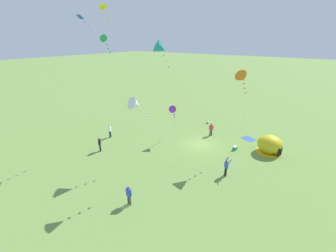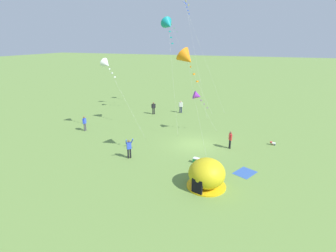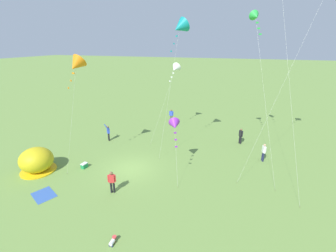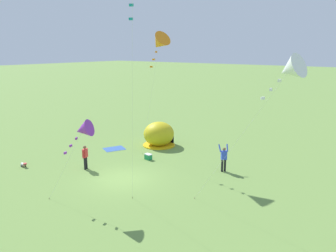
{
  "view_description": "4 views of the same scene",
  "coord_description": "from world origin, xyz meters",
  "px_view_note": "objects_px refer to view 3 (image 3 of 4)",
  "views": [
    {
      "loc": [
        -11.32,
        22.9,
        12.46
      ],
      "look_at": [
        0.99,
        5.7,
        4.11
      ],
      "focal_mm": 24.0,
      "sensor_mm": 36.0,
      "label": 1
    },
    {
      "loc": [
        -23.69,
        -6.0,
        10.01
      ],
      "look_at": [
        -1.16,
        2.48,
        2.03
      ],
      "focal_mm": 28.0,
      "sensor_mm": 36.0,
      "label": 2
    },
    {
      "loc": [
        8.41,
        -15.08,
        10.29
      ],
      "look_at": [
        1.61,
        5.42,
        2.24
      ],
      "focal_mm": 24.0,
      "sensor_mm": 36.0,
      "label": 3
    },
    {
      "loc": [
        14.3,
        14.25,
        8.3
      ],
      "look_at": [
        -0.12,
        3.57,
        4.03
      ],
      "focal_mm": 35.0,
      "sensor_mm": 36.0,
      "label": 4
    }
  ],
  "objects_px": {
    "person_with_toddler": "(264,151)",
    "kite_green": "(256,16)",
    "toddler_crawling": "(113,241)",
    "cooler_box": "(84,166)",
    "kite_orange": "(76,65)",
    "person_center_field": "(241,135)",
    "popup_tent": "(36,160)",
    "kite_teal": "(180,27)",
    "person_strolling": "(171,115)",
    "person_watching_sky": "(112,181)",
    "kite_white": "(175,69)",
    "person_arms_raised": "(108,132)",
    "kite_purple": "(175,125)"
  },
  "relations": [
    {
      "from": "person_center_field",
      "to": "kite_white",
      "type": "xyz_separation_m",
      "value": [
        -7.97,
        1.91,
        6.51
      ]
    },
    {
      "from": "popup_tent",
      "to": "person_with_toddler",
      "type": "xyz_separation_m",
      "value": [
        18.26,
        7.85,
        -0.03
      ]
    },
    {
      "from": "cooler_box",
      "to": "person_strolling",
      "type": "bearing_deg",
      "value": 76.0
    },
    {
      "from": "toddler_crawling",
      "to": "person_center_field",
      "type": "distance_m",
      "value": 16.86
    },
    {
      "from": "popup_tent",
      "to": "cooler_box",
      "type": "xyz_separation_m",
      "value": [
        3.42,
        1.64,
        -0.78
      ]
    },
    {
      "from": "person_center_field",
      "to": "popup_tent",
      "type": "bearing_deg",
      "value": -145.36
    },
    {
      "from": "cooler_box",
      "to": "popup_tent",
      "type": "bearing_deg",
      "value": -154.45
    },
    {
      "from": "toddler_crawling",
      "to": "kite_green",
      "type": "height_order",
      "value": "kite_green"
    },
    {
      "from": "kite_orange",
      "to": "kite_green",
      "type": "distance_m",
      "value": 14.86
    },
    {
      "from": "cooler_box",
      "to": "kite_orange",
      "type": "distance_m",
      "value": 8.5
    },
    {
      "from": "cooler_box",
      "to": "person_with_toddler",
      "type": "bearing_deg",
      "value": 22.72
    },
    {
      "from": "cooler_box",
      "to": "toddler_crawling",
      "type": "xyz_separation_m",
      "value": [
        6.57,
        -6.13,
        -0.04
      ]
    },
    {
      "from": "person_arms_raised",
      "to": "kite_green",
      "type": "height_order",
      "value": "kite_green"
    },
    {
      "from": "person_watching_sky",
      "to": "kite_green",
      "type": "bearing_deg",
      "value": 48.23
    },
    {
      "from": "kite_purple",
      "to": "kite_teal",
      "type": "relative_size",
      "value": 0.39
    },
    {
      "from": "kite_orange",
      "to": "person_strolling",
      "type": "bearing_deg",
      "value": 74.16
    },
    {
      "from": "person_with_toddler",
      "to": "toddler_crawling",
      "type": "bearing_deg",
      "value": -123.83
    },
    {
      "from": "person_arms_raised",
      "to": "person_strolling",
      "type": "height_order",
      "value": "person_arms_raised"
    },
    {
      "from": "person_with_toddler",
      "to": "kite_green",
      "type": "height_order",
      "value": "kite_green"
    },
    {
      "from": "popup_tent",
      "to": "kite_orange",
      "type": "height_order",
      "value": "kite_orange"
    },
    {
      "from": "popup_tent",
      "to": "kite_green",
      "type": "distance_m",
      "value": 21.64
    },
    {
      "from": "person_watching_sky",
      "to": "kite_purple",
      "type": "height_order",
      "value": "kite_purple"
    },
    {
      "from": "popup_tent",
      "to": "cooler_box",
      "type": "relative_size",
      "value": 4.87
    },
    {
      "from": "cooler_box",
      "to": "kite_white",
      "type": "height_order",
      "value": "kite_white"
    },
    {
      "from": "popup_tent",
      "to": "kite_green",
      "type": "bearing_deg",
      "value": 29.06
    },
    {
      "from": "popup_tent",
      "to": "person_with_toddler",
      "type": "distance_m",
      "value": 19.88
    },
    {
      "from": "cooler_box",
      "to": "person_strolling",
      "type": "height_order",
      "value": "person_strolling"
    },
    {
      "from": "kite_purple",
      "to": "person_with_toddler",
      "type": "bearing_deg",
      "value": 30.14
    },
    {
      "from": "person_watching_sky",
      "to": "kite_purple",
      "type": "xyz_separation_m",
      "value": [
        3.4,
        4.22,
        3.2
      ]
    },
    {
      "from": "person_with_toddler",
      "to": "kite_purple",
      "type": "distance_m",
      "value": 8.98
    },
    {
      "from": "person_arms_raised",
      "to": "kite_orange",
      "type": "height_order",
      "value": "kite_orange"
    },
    {
      "from": "popup_tent",
      "to": "person_center_field",
      "type": "height_order",
      "value": "popup_tent"
    },
    {
      "from": "kite_orange",
      "to": "kite_purple",
      "type": "bearing_deg",
      "value": 7.52
    },
    {
      "from": "cooler_box",
      "to": "person_watching_sky",
      "type": "xyz_separation_m",
      "value": [
        4.19,
        -2.22,
        0.74
      ]
    },
    {
      "from": "person_arms_raised",
      "to": "person_strolling",
      "type": "bearing_deg",
      "value": 60.56
    },
    {
      "from": "toddler_crawling",
      "to": "popup_tent",
      "type": "bearing_deg",
      "value": 155.77
    },
    {
      "from": "person_arms_raised",
      "to": "person_with_toddler",
      "type": "bearing_deg",
      "value": 1.57
    },
    {
      "from": "person_arms_raised",
      "to": "person_with_toddler",
      "type": "relative_size",
      "value": 1.1
    },
    {
      "from": "toddler_crawling",
      "to": "person_arms_raised",
      "type": "xyz_separation_m",
      "value": [
        -7.74,
        11.91,
        0.82
      ]
    },
    {
      "from": "toddler_crawling",
      "to": "kite_teal",
      "type": "bearing_deg",
      "value": 87.82
    },
    {
      "from": "kite_green",
      "to": "toddler_crawling",
      "type": "bearing_deg",
      "value": -114.58
    },
    {
      "from": "toddler_crawling",
      "to": "kite_orange",
      "type": "height_order",
      "value": "kite_orange"
    },
    {
      "from": "person_with_toddler",
      "to": "person_strolling",
      "type": "distance_m",
      "value": 13.79
    },
    {
      "from": "popup_tent",
      "to": "kite_teal",
      "type": "height_order",
      "value": "kite_teal"
    },
    {
      "from": "kite_white",
      "to": "kite_orange",
      "type": "bearing_deg",
      "value": -115.44
    },
    {
      "from": "cooler_box",
      "to": "person_arms_raised",
      "type": "relative_size",
      "value": 0.31
    },
    {
      "from": "popup_tent",
      "to": "kite_teal",
      "type": "xyz_separation_m",
      "value": [
        10.42,
        6.8,
        10.45
      ]
    },
    {
      "from": "kite_teal",
      "to": "person_strolling",
      "type": "bearing_deg",
      "value": 111.36
    },
    {
      "from": "cooler_box",
      "to": "person_center_field",
      "type": "xyz_separation_m",
      "value": [
        12.75,
        9.54,
        0.74
      ]
    },
    {
      "from": "kite_teal",
      "to": "person_arms_raised",
      "type": "bearing_deg",
      "value": 175.73
    }
  ]
}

